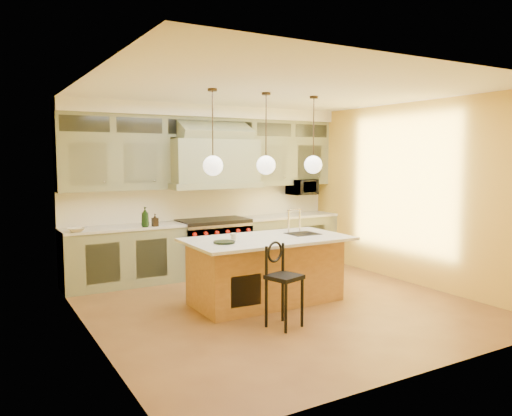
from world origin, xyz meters
TOP-DOWN VIEW (x-y plane):
  - floor at (0.00, 0.00)m, footprint 5.00×5.00m
  - ceiling at (0.00, 0.00)m, footprint 5.00×5.00m
  - wall_back at (0.00, 2.50)m, footprint 5.00×0.00m
  - wall_front at (0.00, -2.50)m, footprint 5.00×0.00m
  - wall_left at (-2.50, 0.00)m, footprint 0.00×5.00m
  - wall_right at (2.50, 0.00)m, footprint 0.00×5.00m
  - back_cabinetry at (0.00, 2.23)m, footprint 5.00×0.77m
  - range at (0.00, 2.14)m, footprint 1.20×0.74m
  - kitchen_island at (-0.08, 0.23)m, footprint 2.27×1.22m
  - counter_stool at (-0.44, -0.74)m, footprint 0.44×0.44m
  - microwave at (1.95, 2.25)m, footprint 0.54×0.37m
  - oil_bottle_a at (-1.27, 1.92)m, footprint 0.13×0.13m
  - oil_bottle_b at (-1.11, 1.92)m, footprint 0.10×0.10m
  - fruit_bowl at (-2.30, 1.92)m, footprint 0.26×0.26m
  - cup at (-0.61, 0.19)m, footprint 0.12×0.12m
  - pendant_left at (-0.89, 0.24)m, footprint 0.26×0.26m
  - pendant_center at (-0.09, 0.24)m, footprint 0.26×0.26m
  - pendant_right at (0.71, 0.24)m, footprint 0.26×0.26m

SIDE VIEW (x-z plane):
  - floor at x=0.00m, z-range 0.00..0.00m
  - kitchen_island at x=-0.08m, z-range -0.20..1.15m
  - range at x=0.00m, z-range 0.01..0.97m
  - counter_stool at x=-0.44m, z-range 0.06..1.09m
  - fruit_bowl at x=-2.30m, z-range 0.94..1.00m
  - cup at x=-0.61m, z-range 0.92..1.02m
  - oil_bottle_b at x=-1.11m, z-range 0.94..1.14m
  - oil_bottle_a at x=-1.27m, z-range 0.94..1.26m
  - back_cabinetry at x=0.00m, z-range -0.02..2.88m
  - microwave at x=1.95m, z-range 1.30..1.60m
  - wall_back at x=0.00m, z-range -1.05..3.95m
  - wall_front at x=0.00m, z-range -1.05..3.95m
  - wall_left at x=-2.50m, z-range -1.05..3.95m
  - wall_right at x=2.50m, z-range -1.05..3.95m
  - pendant_left at x=-0.89m, z-range 1.39..2.50m
  - pendant_center at x=-0.09m, z-range 1.39..2.50m
  - pendant_right at x=0.71m, z-range 1.39..2.50m
  - ceiling at x=0.00m, z-range 2.90..2.90m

